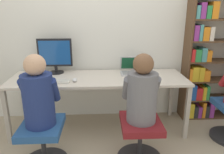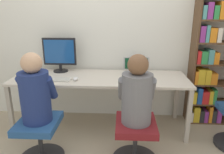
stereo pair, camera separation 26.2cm
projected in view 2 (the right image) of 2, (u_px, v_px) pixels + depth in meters
name	position (u px, v px, depth m)	size (l,w,h in m)	color
ground_plane	(98.00, 141.00, 2.70)	(14.00, 14.00, 0.00)	tan
wall_back	(103.00, 29.00, 3.05)	(10.00, 0.05, 2.60)	silver
desk	(100.00, 81.00, 2.84)	(2.24, 0.71, 0.73)	beige
desktop_monitor	(60.00, 55.00, 3.00)	(0.46, 0.20, 0.47)	black
laptop	(136.00, 70.00, 2.94)	(0.35, 0.31, 0.22)	#B7B7BC
keyboard	(54.00, 79.00, 2.68)	(0.40, 0.13, 0.03)	silver
computer_mouse_by_keyboard	(76.00, 79.00, 2.68)	(0.06, 0.11, 0.04)	silver
office_chair_left	(40.00, 137.00, 2.30)	(0.48, 0.48, 0.47)	#262628
office_chair_right	(135.00, 139.00, 2.27)	(0.48, 0.48, 0.47)	#262628
person_at_monitor	(35.00, 92.00, 2.15)	(0.36, 0.33, 0.71)	navy
person_at_laptop	(137.00, 93.00, 2.12)	(0.37, 0.33, 0.70)	slate
bookshelf	(213.00, 67.00, 2.95)	(0.77, 0.27, 1.73)	#513823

